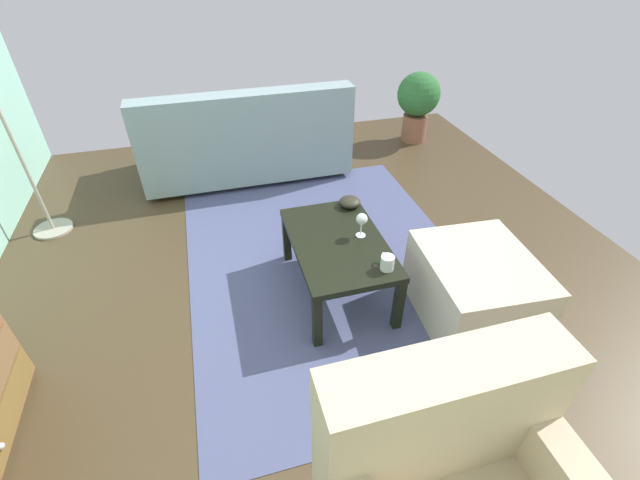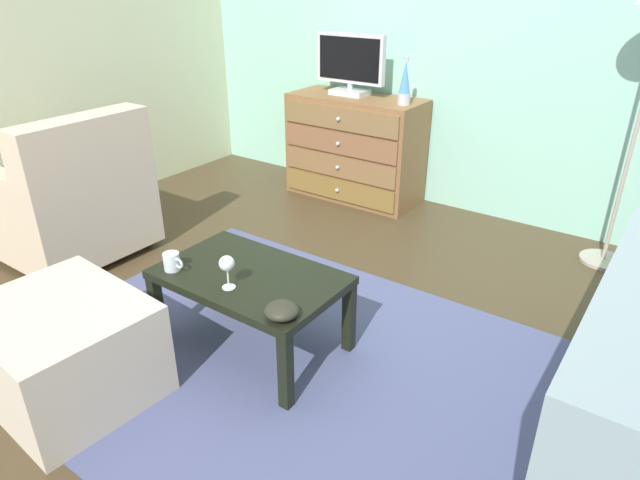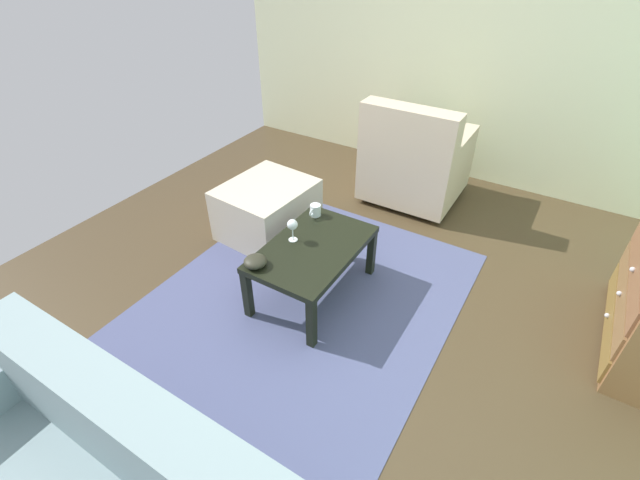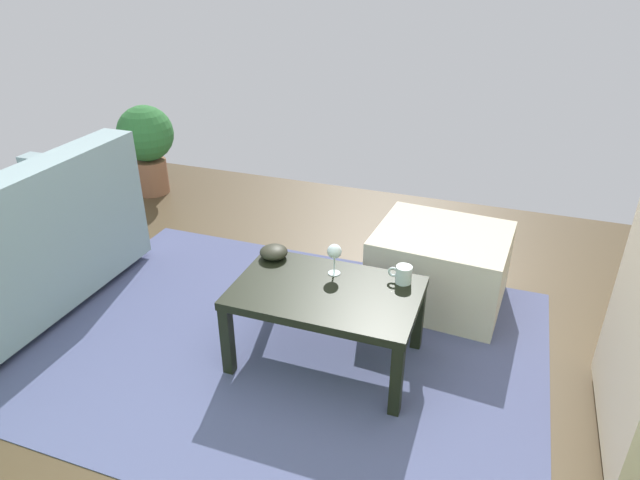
% 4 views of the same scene
% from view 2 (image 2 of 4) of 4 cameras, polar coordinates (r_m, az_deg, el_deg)
% --- Properties ---
extents(ground_plane, '(5.25, 4.70, 0.05)m').
position_cam_2_polar(ground_plane, '(2.88, -3.46, -9.79)').
color(ground_plane, '#453622').
extents(wall_accent_rear, '(5.25, 0.12, 2.63)m').
position_cam_2_polar(wall_accent_rear, '(4.19, 15.45, 20.54)').
color(wall_accent_rear, '#91CBB5').
rests_on(wall_accent_rear, ground_plane).
extents(area_rug, '(2.60, 1.90, 0.01)m').
position_cam_2_polar(area_rug, '(2.64, -2.75, -12.85)').
color(area_rug, '#4A5077').
rests_on(area_rug, ground_plane).
extents(dresser, '(1.05, 0.49, 0.80)m').
position_cam_2_polar(dresser, '(4.40, 3.62, 9.49)').
color(dresser, brown).
rests_on(dresser, ground_plane).
extents(tv, '(0.57, 0.18, 0.45)m').
position_cam_2_polar(tv, '(4.32, 3.16, 17.79)').
color(tv, silver).
rests_on(tv, dresser).
extents(lava_lamp, '(0.09, 0.09, 0.33)m').
position_cam_2_polar(lava_lamp, '(4.04, 8.80, 15.73)').
color(lava_lamp, '#B7B7BC').
rests_on(lava_lamp, dresser).
extents(coffee_table, '(0.86, 0.54, 0.40)m').
position_cam_2_polar(coffee_table, '(2.59, -7.26, -4.49)').
color(coffee_table, black).
rests_on(coffee_table, ground_plane).
extents(wine_glass, '(0.07, 0.07, 0.16)m').
position_cam_2_polar(wine_glass, '(2.41, -9.64, -2.53)').
color(wine_glass, silver).
rests_on(wine_glass, coffee_table).
extents(mug, '(0.11, 0.08, 0.08)m').
position_cam_2_polar(mug, '(2.65, -15.10, -2.18)').
color(mug, silver).
rests_on(mug, coffee_table).
extents(bowl_decorative, '(0.14, 0.14, 0.06)m').
position_cam_2_polar(bowl_decorative, '(2.23, -4.01, -7.31)').
color(bowl_decorative, '#2A2A1E').
rests_on(bowl_decorative, coffee_table).
extents(armchair, '(0.80, 0.81, 0.93)m').
position_cam_2_polar(armchair, '(3.76, -24.43, 3.71)').
color(armchair, '#332319').
rests_on(armchair, ground_plane).
extents(ottoman, '(0.74, 0.65, 0.43)m').
position_cam_2_polar(ottoman, '(2.61, -24.96, -10.34)').
color(ottoman, beige).
rests_on(ottoman, ground_plane).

